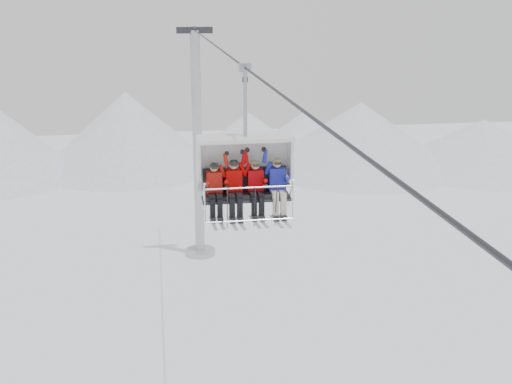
{
  "coord_description": "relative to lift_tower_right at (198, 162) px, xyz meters",
  "views": [
    {
      "loc": [
        -2.26,
        -14.46,
        14.98
      ],
      "look_at": [
        0.0,
        0.0,
        10.55
      ],
      "focal_mm": 45.0,
      "sensor_mm": 36.0,
      "label": 1
    }
  ],
  "objects": [
    {
      "name": "skier_center_right",
      "position": [
        0.25,
        -20.38,
        4.43
      ],
      "size": [
        0.41,
        1.69,
        1.64
      ],
      "color": "#B20208",
      "rests_on": "chairlift_carrier"
    },
    {
      "name": "ridgeline",
      "position": [
        -1.58,
        20.05,
        -2.94
      ],
      "size": [
        72.0,
        21.0,
        7.0
      ],
      "color": "white",
      "rests_on": "ground"
    },
    {
      "name": "chairlift_carrier",
      "position": [
        0.0,
        -20.07,
        4.92
      ],
      "size": [
        2.51,
        1.17,
        3.98
      ],
      "color": "black",
      "rests_on": "haul_cable"
    },
    {
      "name": "lift_tower_right",
      "position": [
        0.0,
        0.0,
        0.0
      ],
      "size": [
        2.0,
        1.8,
        13.48
      ],
      "color": "#ADAFB4",
      "rests_on": "ground"
    },
    {
      "name": "skier_far_left",
      "position": [
        -0.84,
        -20.38,
        4.43
      ],
      "size": [
        0.4,
        1.69,
        1.61
      ],
      "color": "red",
      "rests_on": "chairlift_carrier"
    },
    {
      "name": "skier_center_left",
      "position": [
        -0.33,
        -20.37,
        4.45
      ],
      "size": [
        0.43,
        1.69,
        1.7
      ],
      "color": "#C30201",
      "rests_on": "chairlift_carrier"
    },
    {
      "name": "skier_far_right",
      "position": [
        0.83,
        -20.37,
        4.45
      ],
      "size": [
        0.43,
        1.69,
        1.7
      ],
      "color": "#1E26AC",
      "rests_on": "chairlift_carrier"
    },
    {
      "name": "haul_cable",
      "position": [
        0.0,
        -22.0,
        7.52
      ],
      "size": [
        0.06,
        50.0,
        0.06
      ],
      "primitive_type": "cylinder",
      "rotation": [
        1.57,
        0.0,
        0.0
      ],
      "color": "#2B2B2F",
      "rests_on": "lift_tower_left"
    }
  ]
}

